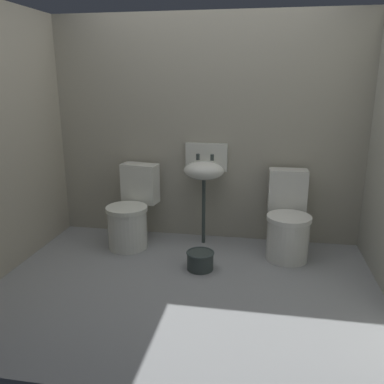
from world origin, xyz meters
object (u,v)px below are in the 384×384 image
at_px(toilet_right, 288,223).
at_px(sink, 204,169).
at_px(toilet_left, 131,214).
at_px(bucket, 200,260).

distance_m(toilet_right, sink, 0.94).
relative_size(toilet_right, sink, 0.79).
xyz_separation_m(toilet_left, sink, (0.70, 0.19, 0.43)).
xyz_separation_m(toilet_right, bucket, (-0.75, -0.43, -0.24)).
bearing_deg(toilet_right, bucket, 27.70).
bearing_deg(toilet_left, toilet_right, -170.28).
relative_size(toilet_left, bucket, 3.16).
bearing_deg(sink, bucket, -84.49).
height_order(toilet_right, bucket, toilet_right).
distance_m(toilet_right, bucket, 0.90).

